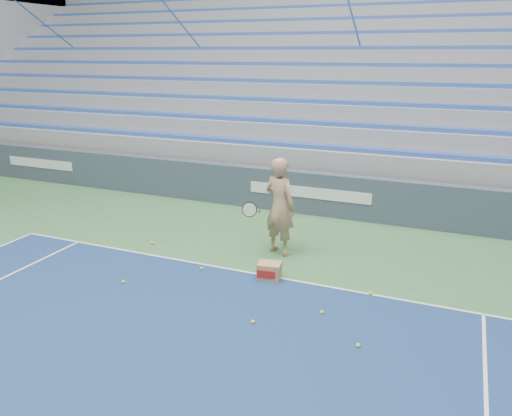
# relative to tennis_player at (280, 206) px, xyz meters

# --- Properties ---
(sponsor_barrier) EXTENTS (30.00, 0.32, 1.10)m
(sponsor_barrier) POSITION_rel_tennis_player_xyz_m (-0.19, 2.83, -0.47)
(sponsor_barrier) COLOR #384455
(sponsor_barrier) RESTS_ON ground
(bleachers) EXTENTS (31.00, 9.15, 7.30)m
(bleachers) POSITION_rel_tennis_player_xyz_m (-0.19, 8.54, 1.34)
(bleachers) COLOR gray
(bleachers) RESTS_ON ground
(tennis_player) EXTENTS (1.04, 0.97, 2.04)m
(tennis_player) POSITION_rel_tennis_player_xyz_m (0.00, 0.00, 0.00)
(tennis_player) COLOR tan
(tennis_player) RESTS_ON ground
(ball_box) EXTENTS (0.47, 0.39, 0.32)m
(ball_box) POSITION_rel_tennis_player_xyz_m (0.27, -1.26, -0.86)
(ball_box) COLOR #A88351
(ball_box) RESTS_ON ground
(tennis_ball_0) EXTENTS (0.07, 0.07, 0.07)m
(tennis_ball_0) POSITION_rel_tennis_player_xyz_m (-2.11, -2.47, -0.98)
(tennis_ball_0) COLOR yellow
(tennis_ball_0) RESTS_ON ground
(tennis_ball_1) EXTENTS (0.07, 0.07, 0.07)m
(tennis_ball_1) POSITION_rel_tennis_player_xyz_m (2.26, -2.87, -0.98)
(tennis_ball_1) COLOR yellow
(tennis_ball_1) RESTS_ON ground
(tennis_ball_2) EXTENTS (0.07, 0.07, 0.07)m
(tennis_ball_2) POSITION_rel_tennis_player_xyz_m (0.62, -2.86, -0.98)
(tennis_ball_2) COLOR yellow
(tennis_ball_2) RESTS_ON ground
(tennis_ball_3) EXTENTS (0.07, 0.07, 0.07)m
(tennis_ball_3) POSITION_rel_tennis_player_xyz_m (-2.73, -0.63, -0.98)
(tennis_ball_3) COLOR yellow
(tennis_ball_3) RESTS_ON ground
(tennis_ball_4) EXTENTS (0.07, 0.07, 0.07)m
(tennis_ball_4) POSITION_rel_tennis_player_xyz_m (-1.08, -1.40, -0.98)
(tennis_ball_4) COLOR yellow
(tennis_ball_4) RESTS_ON ground
(tennis_ball_5) EXTENTS (0.07, 0.07, 0.07)m
(tennis_ball_5) POSITION_rel_tennis_player_xyz_m (2.12, -1.18, -0.98)
(tennis_ball_5) COLOR yellow
(tennis_ball_5) RESTS_ON ground
(tennis_ball_6) EXTENTS (0.07, 0.07, 0.07)m
(tennis_ball_6) POSITION_rel_tennis_player_xyz_m (1.52, -2.15, -0.98)
(tennis_ball_6) COLOR yellow
(tennis_ball_6) RESTS_ON ground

